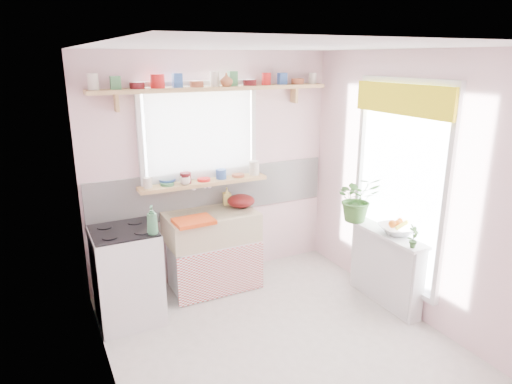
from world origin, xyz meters
name	(u,v)px	position (x,y,z in m)	size (l,w,h in m)	color
room	(300,166)	(0.66, 0.86, 1.37)	(3.20, 3.20, 3.20)	silver
sink_unit	(212,250)	(-0.15, 1.29, 0.43)	(0.95, 0.65, 1.11)	white
cooker	(127,275)	(-1.10, 1.05, 0.46)	(0.58, 0.58, 0.93)	white
radiator_ledge	(386,266)	(1.30, 0.20, 0.40)	(0.22, 0.95, 0.78)	white
windowsill	(204,183)	(-0.15, 1.48, 1.14)	(1.40, 0.22, 0.04)	tan
pine_shelf	(215,89)	(0.00, 1.47, 2.12)	(2.52, 0.24, 0.04)	tan
shelf_crockery	(213,81)	(-0.02, 1.47, 2.19)	(2.47, 0.11, 0.12)	silver
sill_crockery	(202,176)	(-0.17, 1.48, 1.22)	(1.35, 0.11, 0.12)	silver
dish_tray	(194,221)	(-0.41, 1.10, 0.87)	(0.39, 0.29, 0.04)	#ED4A15
colander	(241,201)	(0.22, 1.35, 0.92)	(0.30, 0.30, 0.14)	#530E0F
jade_plant	(357,198)	(1.21, 0.60, 1.02)	(0.44, 0.38, 0.49)	#3A6C2B
fruit_bowl	(397,230)	(1.33, 0.12, 0.82)	(0.34, 0.34, 0.08)	silver
herb_pot	(413,236)	(1.21, -0.20, 0.89)	(0.12, 0.08, 0.22)	#325C24
soap_bottle_sink	(227,196)	(0.12, 1.50, 0.95)	(0.09, 0.09, 0.19)	#E4D165
sill_cup	(185,181)	(-0.38, 1.42, 1.20)	(0.11, 0.11, 0.09)	beige
sill_bowl	(167,181)	(-0.53, 1.54, 1.19)	(0.18, 0.18, 0.06)	#365BB1
shelf_vase	(226,80)	(0.10, 1.41, 2.21)	(0.13, 0.13, 0.13)	#9C5230
cooker_bottle	(152,220)	(-0.88, 0.83, 1.05)	(0.10, 0.10, 0.26)	#408156
fruit	(398,223)	(1.34, 0.13, 0.88)	(0.20, 0.14, 0.10)	orange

